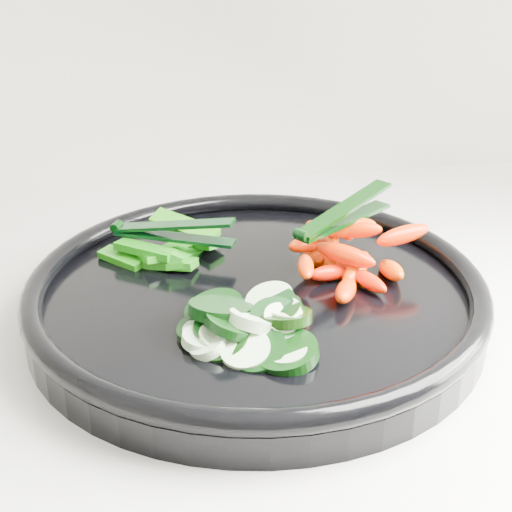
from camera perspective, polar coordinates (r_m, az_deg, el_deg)
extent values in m
cube|color=silver|center=(0.68, 12.94, -2.91)|extent=(2.02, 0.62, 0.03)
cylinder|color=black|center=(0.59, 0.00, -3.71)|extent=(0.45, 0.45, 0.02)
torus|color=black|center=(0.58, 0.00, -2.13)|extent=(0.45, 0.45, 0.02)
cylinder|color=black|center=(0.50, 0.10, -7.62)|extent=(0.05, 0.05, 0.03)
cylinder|color=#DEFAC8|center=(0.50, -0.84, -7.61)|extent=(0.04, 0.04, 0.02)
cylinder|color=black|center=(0.52, -2.60, -6.16)|extent=(0.05, 0.05, 0.02)
cylinder|color=beige|center=(0.51, -3.06, -6.73)|extent=(0.04, 0.04, 0.02)
cylinder|color=black|center=(0.50, 2.43, -7.77)|extent=(0.06, 0.06, 0.02)
cylinder|color=beige|center=(0.49, 2.62, -7.90)|extent=(0.04, 0.04, 0.02)
cylinder|color=black|center=(0.55, -3.33, -4.41)|extent=(0.07, 0.07, 0.03)
cylinder|color=beige|center=(0.53, -1.28, -5.34)|extent=(0.04, 0.04, 0.02)
cylinder|color=black|center=(0.52, -3.90, -5.89)|extent=(0.05, 0.05, 0.02)
cylinder|color=beige|center=(0.52, -3.86, -6.02)|extent=(0.05, 0.05, 0.02)
cylinder|color=black|center=(0.52, -2.47, -6.22)|extent=(0.07, 0.07, 0.02)
cylinder|color=#D5F3C2|center=(0.51, -4.38, -6.68)|extent=(0.04, 0.04, 0.01)
cylinder|color=black|center=(0.51, -2.58, -6.93)|extent=(0.05, 0.05, 0.02)
cylinder|color=beige|center=(0.50, -3.78, -7.16)|extent=(0.03, 0.03, 0.02)
cylinder|color=black|center=(0.52, 1.70, -4.67)|extent=(0.05, 0.06, 0.03)
cylinder|color=#D7F8C6|center=(0.52, 2.01, -4.83)|extent=(0.04, 0.04, 0.02)
cylinder|color=black|center=(0.53, -2.84, -4.31)|extent=(0.07, 0.07, 0.02)
cylinder|color=beige|center=(0.52, -2.42, -4.57)|extent=(0.05, 0.05, 0.02)
cylinder|color=black|center=(0.51, -2.19, -5.60)|extent=(0.04, 0.04, 0.02)
cylinder|color=beige|center=(0.51, -0.35, -5.23)|extent=(0.05, 0.04, 0.03)
cylinder|color=black|center=(0.51, 1.61, -5.20)|extent=(0.05, 0.05, 0.03)
cylinder|color=#DCF1C0|center=(0.51, 2.07, -5.16)|extent=(0.04, 0.04, 0.02)
cylinder|color=black|center=(0.53, 1.00, -4.10)|extent=(0.05, 0.05, 0.02)
cylinder|color=#D4F8C7|center=(0.54, 1.15, -3.62)|extent=(0.05, 0.05, 0.02)
cylinder|color=black|center=(0.52, 2.32, -4.89)|extent=(0.04, 0.04, 0.02)
cylinder|color=beige|center=(0.52, 2.68, -4.80)|extent=(0.04, 0.04, 0.02)
ellipsoid|color=#FD5700|center=(0.60, 8.01, -1.04)|extent=(0.05, 0.05, 0.03)
ellipsoid|color=#F11200|center=(0.60, 5.99, -1.33)|extent=(0.04, 0.03, 0.02)
ellipsoid|color=#FF3700|center=(0.59, 9.06, -2.01)|extent=(0.03, 0.04, 0.01)
ellipsoid|color=red|center=(0.62, 4.59, -0.03)|extent=(0.02, 0.04, 0.02)
ellipsoid|color=#E93D00|center=(0.61, 10.76, -1.12)|extent=(0.02, 0.05, 0.03)
ellipsoid|color=#FF4300|center=(0.62, 5.56, -0.30)|extent=(0.02, 0.04, 0.02)
ellipsoid|color=#E93F00|center=(0.57, 7.19, -2.78)|extent=(0.04, 0.05, 0.02)
ellipsoid|color=#DA5600|center=(0.62, 5.93, -0.22)|extent=(0.05, 0.02, 0.03)
ellipsoid|color=#FE3100|center=(0.68, 4.72, 2.13)|extent=(0.02, 0.04, 0.02)
ellipsoid|color=#FF4600|center=(0.57, 3.99, -0.84)|extent=(0.02, 0.05, 0.02)
ellipsoid|color=#F94E00|center=(0.64, 7.36, 1.91)|extent=(0.03, 0.05, 0.02)
ellipsoid|color=#E04600|center=(0.62, 5.96, 1.41)|extent=(0.02, 0.04, 0.02)
ellipsoid|color=red|center=(0.60, 7.16, 0.10)|extent=(0.05, 0.05, 0.02)
ellipsoid|color=red|center=(0.61, 4.00, 0.94)|extent=(0.04, 0.04, 0.02)
ellipsoid|color=#F03E00|center=(0.65, 7.83, 2.23)|extent=(0.05, 0.05, 0.03)
ellipsoid|color=#FF3D00|center=(0.61, 8.19, 2.10)|extent=(0.04, 0.03, 0.02)
ellipsoid|color=red|center=(0.61, 7.44, 2.26)|extent=(0.05, 0.02, 0.02)
ellipsoid|color=#FF4700|center=(0.61, 11.67, 1.67)|extent=(0.05, 0.03, 0.02)
cube|color=#186609|center=(0.63, -6.19, -0.21)|extent=(0.03, 0.05, 0.02)
cube|color=#0B7312|center=(0.64, -5.69, 0.19)|extent=(0.05, 0.07, 0.03)
cube|color=#14740B|center=(0.66, -4.91, 1.14)|extent=(0.05, 0.06, 0.02)
cube|color=#15690A|center=(0.62, -6.84, -0.61)|extent=(0.05, 0.04, 0.01)
cube|color=#0D6409|center=(0.65, -6.17, 0.72)|extent=(0.06, 0.04, 0.02)
cube|color=#1D700A|center=(0.64, -10.64, -0.16)|extent=(0.04, 0.04, 0.01)
cube|color=#0A6D0A|center=(0.64, -8.85, -0.04)|extent=(0.03, 0.06, 0.02)
cube|color=#206B0A|center=(0.63, -8.84, 0.50)|extent=(0.06, 0.05, 0.01)
cube|color=#0D6809|center=(0.67, -5.73, 2.34)|extent=(0.06, 0.06, 0.02)
cylinder|color=black|center=(0.57, 3.65, 1.71)|extent=(0.01, 0.01, 0.01)
cube|color=black|center=(0.61, 7.09, 2.82)|extent=(0.10, 0.08, 0.00)
cube|color=black|center=(0.60, 7.15, 3.82)|extent=(0.10, 0.07, 0.02)
cylinder|color=black|center=(0.65, -11.09, 2.36)|extent=(0.01, 0.01, 0.01)
cube|color=black|center=(0.63, -6.55, 1.51)|extent=(0.11, 0.06, 0.00)
cube|color=black|center=(0.63, -6.60, 2.46)|extent=(0.11, 0.06, 0.02)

